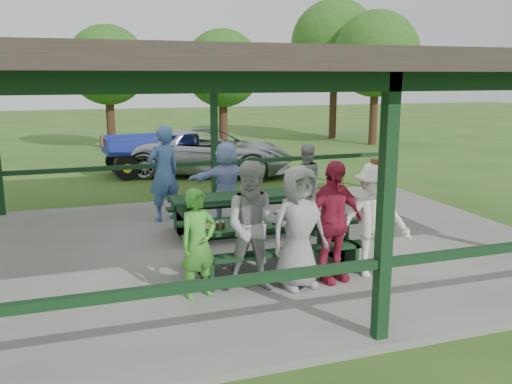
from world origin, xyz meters
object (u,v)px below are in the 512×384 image
object	(u,v)px
picnic_table_near	(272,238)
contestant_white_fedora	(374,220)
farm_trailer	(150,154)
spectator_blue	(164,174)
contestant_grey_left	(255,227)
contestant_grey_mid	(299,228)
picnic_table_far	(243,208)
contestant_green	(198,244)
spectator_lblue	(226,181)
spectator_grey	(305,181)
contestant_red	(332,222)
pickup_truck	(211,152)

from	to	relation	value
picnic_table_near	contestant_white_fedora	xyz separation A→B (m)	(1.32, -0.82, 0.39)
contestant_white_fedora	farm_trailer	world-z (taller)	contestant_white_fedora
picnic_table_near	spectator_blue	distance (m)	3.63
contestant_grey_left	contestant_grey_mid	world-z (taller)	contestant_grey_left
picnic_table_far	contestant_grey_mid	bearing A→B (deg)	-91.64
contestant_grey_left	farm_trailer	bearing A→B (deg)	107.88
contestant_green	spectator_blue	distance (m)	4.20
spectator_lblue	spectator_grey	xyz separation A→B (m)	(1.67, -0.24, -0.05)
contestant_red	pickup_truck	xyz separation A→B (m)	(0.60, 9.69, -0.28)
spectator_lblue	spectator_blue	world-z (taller)	spectator_blue
picnic_table_far	spectator_blue	world-z (taller)	spectator_blue
picnic_table_far	contestant_white_fedora	distance (m)	3.07
picnic_table_far	contestant_red	bearing A→B (deg)	-80.40
picnic_table_near	contestant_green	size ratio (longest dim) A/B	1.75
spectator_blue	pickup_truck	size ratio (longest dim) A/B	0.38
contestant_green	spectator_grey	xyz separation A→B (m)	(3.10, 3.48, 0.03)
picnic_table_near	picnic_table_far	distance (m)	2.01
contestant_green	contestant_white_fedora	world-z (taller)	contestant_white_fedora
pickup_truck	contestant_grey_mid	bearing A→B (deg)	-161.21
pickup_truck	picnic_table_far	bearing A→B (deg)	-163.33
picnic_table_far	contestant_white_fedora	size ratio (longest dim) A/B	1.55
spectator_grey	farm_trailer	xyz separation A→B (m)	(-2.34, 6.81, -0.22)
picnic_table_near	contestant_green	xyz separation A→B (m)	(-1.34, -0.77, 0.28)
picnic_table_near	contestant_white_fedora	distance (m)	1.60
picnic_table_far	farm_trailer	world-z (taller)	farm_trailer
contestant_green	spectator_grey	bearing A→B (deg)	28.86
contestant_grey_mid	contestant_white_fedora	bearing A→B (deg)	-6.21
contestant_red	contestant_grey_mid	bearing A→B (deg)	175.17
spectator_blue	spectator_grey	distance (m)	2.97
contestant_white_fedora	farm_trailer	size ratio (longest dim) A/B	0.46
contestant_grey_left	farm_trailer	xyz separation A→B (m)	(-0.05, 10.31, -0.36)
contestant_grey_mid	spectator_grey	size ratio (longest dim) A/B	1.12
spectator_blue	contestant_grey_mid	bearing A→B (deg)	83.69
contestant_white_fedora	pickup_truck	distance (m)	9.70
picnic_table_near	pickup_truck	distance (m)	8.97
contestant_green	contestant_red	xyz separation A→B (m)	(1.97, -0.04, 0.14)
picnic_table_near	spectator_blue	size ratio (longest dim) A/B	1.33
contestant_red	spectator_lblue	distance (m)	3.80
contestant_grey_mid	spectator_blue	xyz separation A→B (m)	(-1.20, 4.29, 0.11)
contestant_white_fedora	pickup_truck	size ratio (longest dim) A/B	0.34
picnic_table_far	contestant_grey_left	bearing A→B (deg)	-104.09
contestant_green	spectator_blue	world-z (taller)	spectator_blue
contestant_green	contestant_white_fedora	xyz separation A→B (m)	(2.66, -0.05, 0.11)
picnic_table_near	contestant_grey_mid	xyz separation A→B (m)	(0.08, -0.88, 0.40)
pickup_truck	spectator_grey	bearing A→B (deg)	-149.60
spectator_blue	picnic_table_far	bearing A→B (deg)	110.24
picnic_table_far	spectator_grey	bearing A→B (deg)	23.91
contestant_red	pickup_truck	bearing A→B (deg)	74.94
contestant_white_fedora	contestant_red	bearing A→B (deg)	-164.73
contestant_grey_mid	contestant_red	xyz separation A→B (m)	(0.56, 0.07, 0.02)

